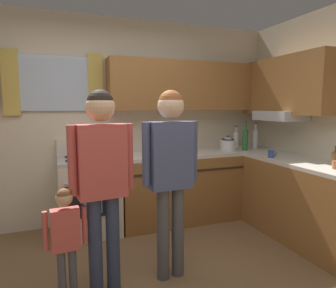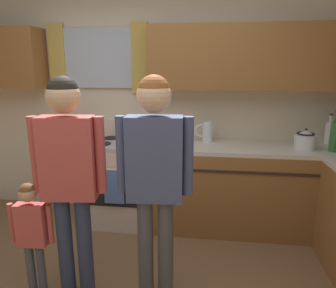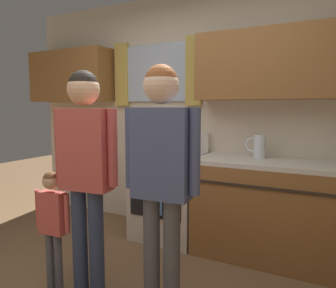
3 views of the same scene
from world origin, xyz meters
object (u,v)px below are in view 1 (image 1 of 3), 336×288
at_px(bottle_milk_white, 236,139).
at_px(bottle_tall_clear, 255,138).
at_px(bottle_squat_brown, 336,158).
at_px(stovetop_kettle, 228,144).
at_px(water_pitcher, 158,144).
at_px(mug_cobalt_blue, 271,154).
at_px(adult_holding_child, 102,169).
at_px(bottle_wine_green, 245,139).
at_px(stove_oven, 89,194).
at_px(small_child, 66,234).
at_px(adult_in_plaid, 171,162).
at_px(cup_terracotta, 336,165).

bearing_deg(bottle_milk_white, bottle_tall_clear, -41.42).
height_order(bottle_squat_brown, bottle_tall_clear, bottle_tall_clear).
relative_size(stovetop_kettle, water_pitcher, 1.24).
distance_m(mug_cobalt_blue, water_pitcher, 1.40).
bearing_deg(mug_cobalt_blue, water_pitcher, 144.12).
bearing_deg(mug_cobalt_blue, bottle_tall_clear, 66.83).
distance_m(mug_cobalt_blue, adult_holding_child, 2.11).
relative_size(bottle_squat_brown, water_pitcher, 0.93).
bearing_deg(bottle_wine_green, mug_cobalt_blue, -94.34).
height_order(stove_oven, adult_holding_child, adult_holding_child).
distance_m(bottle_milk_white, small_child, 2.89).
distance_m(bottle_tall_clear, water_pitcher, 1.45).
xyz_separation_m(bottle_squat_brown, adult_in_plaid, (-1.74, 0.14, 0.05)).
relative_size(bottle_milk_white, small_child, 0.34).
distance_m(bottle_milk_white, stovetop_kettle, 0.40).
relative_size(water_pitcher, adult_holding_child, 0.14).
relative_size(stove_oven, water_pitcher, 5.00).
bearing_deg(stove_oven, bottle_squat_brown, -30.40).
xyz_separation_m(stove_oven, bottle_wine_green, (2.07, -0.12, 0.58)).
bearing_deg(bottle_squat_brown, cup_terracotta, -137.47).
bearing_deg(mug_cobalt_blue, small_child, -165.80).
xyz_separation_m(bottle_wine_green, water_pitcher, (-1.18, 0.22, -0.04)).
xyz_separation_m(water_pitcher, adult_in_plaid, (-0.33, -1.31, 0.02)).
bearing_deg(bottle_milk_white, mug_cobalt_blue, -96.79).
xyz_separation_m(stovetop_kettle, small_child, (-2.13, -1.23, -0.42)).
xyz_separation_m(bottle_milk_white, small_child, (-2.43, -1.50, -0.45)).
distance_m(adult_in_plaid, small_child, 0.98).
bearing_deg(mug_cobalt_blue, stove_oven, 160.40).
relative_size(bottle_squat_brown, bottle_tall_clear, 0.56).
bearing_deg(bottle_tall_clear, small_child, -153.45).
height_order(bottle_tall_clear, mug_cobalt_blue, bottle_tall_clear).
relative_size(bottle_wine_green, stovetop_kettle, 1.44).
distance_m(water_pitcher, small_child, 1.90).
bearing_deg(bottle_squat_brown, bottle_wine_green, 100.70).
bearing_deg(water_pitcher, mug_cobalt_blue, -35.88).
distance_m(bottle_wine_green, adult_in_plaid, 1.86).
relative_size(bottle_milk_white, adult_in_plaid, 0.19).
xyz_separation_m(bottle_wine_green, bottle_milk_white, (0.06, 0.31, -0.03)).
height_order(bottle_tall_clear, cup_terracotta, bottle_tall_clear).
height_order(stove_oven, small_child, stove_oven).
bearing_deg(cup_terracotta, stove_oven, 146.11).
bearing_deg(bottle_tall_clear, stove_oven, -179.79).
height_order(bottle_squat_brown, adult_in_plaid, adult_in_plaid).
relative_size(bottle_milk_white, mug_cobalt_blue, 2.73).
relative_size(bottle_squat_brown, stovetop_kettle, 0.75).
distance_m(stove_oven, stovetop_kettle, 1.91).
distance_m(cup_terracotta, adult_in_plaid, 1.64).
bearing_deg(bottle_wine_green, bottle_milk_white, 78.60).
height_order(mug_cobalt_blue, adult_in_plaid, adult_in_plaid).
bearing_deg(small_child, bottle_squat_brown, -0.90).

